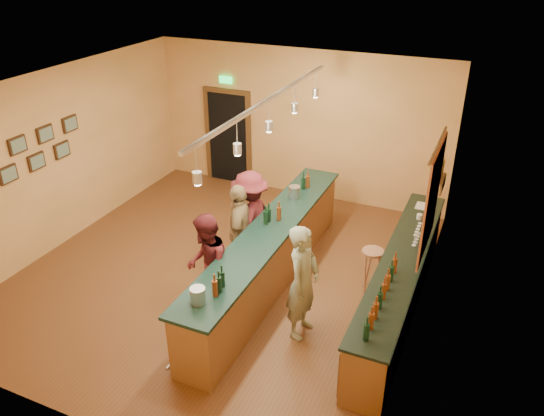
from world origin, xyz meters
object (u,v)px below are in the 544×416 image
at_px(tasting_bar, 269,253).
at_px(customer_c, 250,220).
at_px(customer_b, 240,232).
at_px(customer_a, 207,266).
at_px(back_counter, 400,283).
at_px(bartender, 303,282).
at_px(bar_stool, 372,258).

distance_m(tasting_bar, customer_c, 0.75).
bearing_deg(customer_b, customer_a, -15.75).
bearing_deg(back_counter, customer_b, -177.00).
relative_size(back_counter, bartender, 2.60).
relative_size(tasting_bar, customer_c, 2.91).
relative_size(customer_b, customer_c, 0.97).
bearing_deg(customer_b, bar_stool, 87.37).
height_order(back_counter, customer_b, customer_b).
distance_m(bartender, bar_stool, 1.61).
bearing_deg(customer_c, bartender, 44.58).
height_order(bartender, customer_c, customer_c).
xyz_separation_m(tasting_bar, customer_c, (-0.55, 0.43, 0.27)).
bearing_deg(tasting_bar, bar_stool, 18.85).
height_order(tasting_bar, customer_c, customer_c).
xyz_separation_m(bartender, customer_c, (-1.47, 1.34, 0.00)).
distance_m(tasting_bar, customer_b, 0.60).
distance_m(tasting_bar, customer_a, 1.19).
relative_size(back_counter, tasting_bar, 0.89).
distance_m(customer_a, customer_b, 1.08).
height_order(customer_a, customer_c, customer_c).
xyz_separation_m(back_counter, bar_stool, (-0.52, 0.36, 0.10)).
xyz_separation_m(bartender, customer_b, (-1.47, 0.95, -0.03)).
bearing_deg(customer_c, back_counter, 81.56).
bearing_deg(bartender, customer_c, 51.81).
height_order(tasting_bar, bar_stool, tasting_bar).
distance_m(back_counter, customer_c, 2.68).
bearing_deg(bartender, customer_a, 99.11).
bearing_deg(bar_stool, tasting_bar, -161.15).
bearing_deg(customer_a, bar_stool, 103.04).
distance_m(back_counter, tasting_bar, 2.11).
height_order(customer_b, bar_stool, customer_b).
relative_size(customer_b, bar_stool, 2.31).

